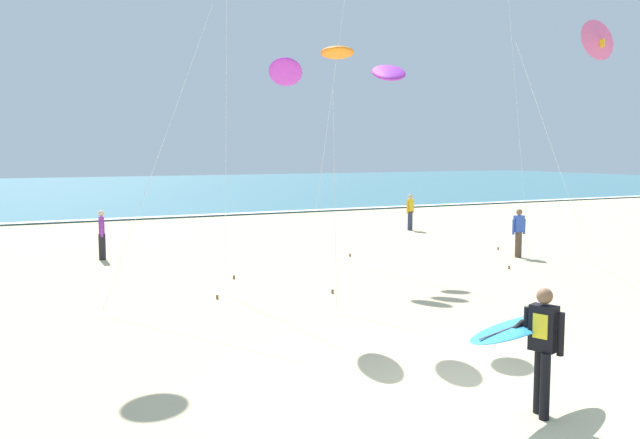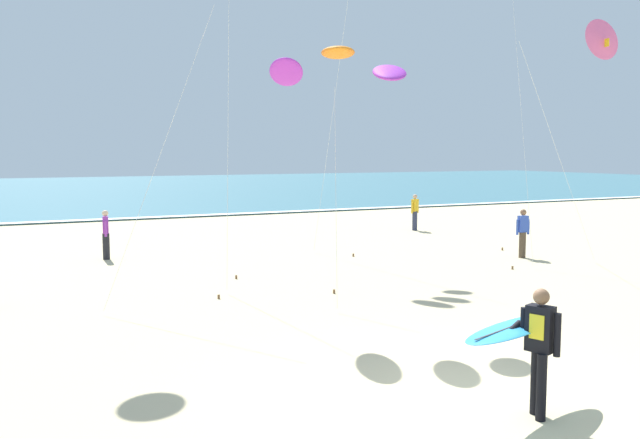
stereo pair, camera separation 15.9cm
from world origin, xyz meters
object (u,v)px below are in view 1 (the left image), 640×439
Objects in this scene: kite_delta_rose_distant at (598,40)px; bystander_yellow_top at (410,212)px; surfer_lead at (530,335)px; bystander_blue_top at (519,233)px; bystander_purple_top at (102,235)px; kite_arc_amber_mid at (337,66)px.

bystander_yellow_top is at bearing 90.27° from kite_delta_rose_distant.
surfer_lead is at bearing -141.68° from kite_delta_rose_distant.
kite_delta_rose_distant reaches higher than bystander_blue_top.
kite_delta_rose_distant is at bearing -89.73° from bystander_yellow_top.
kite_delta_rose_distant reaches higher than bystander_purple_top.
kite_delta_rose_distant is at bearing -54.55° from bystander_blue_top.
kite_delta_rose_distant is 4.71× the size of bystander_blue_top.
bystander_purple_top is at bearing 155.26° from bystander_blue_top.
kite_arc_amber_mid is at bearing -130.07° from bystander_yellow_top.
surfer_lead reaches higher than bystander_purple_top.
bystander_blue_top is at bearing 125.45° from kite_delta_rose_distant.
kite_delta_rose_distant is (10.63, 8.40, 5.77)m from surfer_lead.
bystander_purple_top is (-3.28, 9.74, -4.40)m from kite_arc_amber_mid.
bystander_yellow_top and bystander_blue_top have the same top height.
bystander_yellow_top is 1.00× the size of bystander_purple_top.
kite_delta_rose_distant is 4.71× the size of bystander_purple_top.
kite_delta_rose_distant is at bearing 38.32° from surfer_lead.
kite_arc_amber_mid reaches higher than bystander_purple_top.
kite_delta_rose_distant is at bearing 12.70° from kite_arc_amber_mid.
bystander_purple_top is 1.00× the size of bystander_blue_top.
bystander_purple_top is (-2.89, 15.83, -0.24)m from surfer_lead.
kite_arc_amber_mid is at bearing -155.44° from bystander_blue_top.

